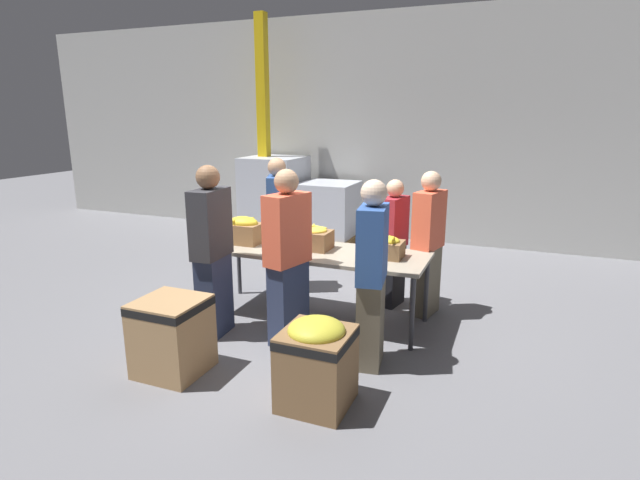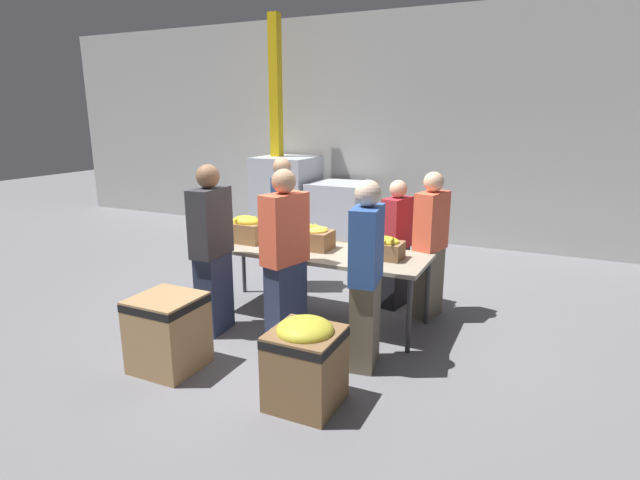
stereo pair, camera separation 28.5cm
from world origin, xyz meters
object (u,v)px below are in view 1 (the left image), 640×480
volunteer_1 (372,276)px  pallet_stack_0 (328,213)px  sorting_table (313,255)px  donation_bin_0 (172,333)px  banana_box_1 (311,237)px  volunteer_5 (393,244)px  support_pillar (264,129)px  donation_bin_1 (317,360)px  banana_box_2 (384,246)px  volunteer_0 (288,260)px  volunteer_2 (278,225)px  volunteer_3 (212,253)px  pallet_stack_1 (275,197)px  banana_box_0 (244,230)px  volunteer_4 (428,245)px

volunteer_1 → pallet_stack_0: size_ratio=1.61×
sorting_table → donation_bin_0: (-0.70, -1.60, -0.38)m
banana_box_1 → pallet_stack_0: (-1.07, 3.31, -0.41)m
volunteer_5 → support_pillar: bearing=-118.3°
volunteer_1 → donation_bin_1: 0.95m
banana_box_2 → volunteer_0: bearing=-138.5°
volunteer_2 → volunteer_3: volunteer_3 is taller
volunteer_5 → donation_bin_1: 2.37m
banana_box_2 → volunteer_1: volunteer_1 is taller
volunteer_3 → pallet_stack_1: 4.39m
sorting_table → volunteer_1: volunteer_1 is taller
donation_bin_0 → pallet_stack_0: (-0.42, 4.96, 0.16)m
pallet_stack_0 → banana_box_2: bearing=-60.2°
volunteer_1 → donation_bin_1: bearing=156.9°
banana_box_0 → donation_bin_1: size_ratio=0.56×
pallet_stack_1 → banana_box_2: bearing=-48.2°
banana_box_0 → support_pillar: 3.95m
banana_box_0 → pallet_stack_1: size_ratio=0.28×
volunteer_4 → banana_box_0: bearing=-58.7°
pallet_stack_0 → donation_bin_0: bearing=-85.1°
banana_box_2 → volunteer_4: size_ratio=0.24×
banana_box_1 → volunteer_0: bearing=-85.8°
volunteer_5 → pallet_stack_1: bearing=-119.9°
volunteer_0 → volunteer_3: (-0.81, -0.10, 0.01)m
volunteer_0 → volunteer_1: bearing=-83.5°
volunteer_4 → pallet_stack_0: bearing=-126.7°
donation_bin_0 → donation_bin_1: (1.40, -0.00, 0.02)m
volunteer_3 → pallet_stack_0: (-0.31, 4.12, -0.36)m
pallet_stack_1 → donation_bin_1: bearing=-59.7°
volunteer_2 → volunteer_3: size_ratio=0.97×
banana_box_0 → volunteer_4: (2.02, 0.64, -0.14)m
volunteer_4 → support_pillar: support_pillar is taller
volunteer_1 → support_pillar: size_ratio=0.43×
banana_box_0 → donation_bin_0: size_ratio=0.60×
volunteer_1 → volunteer_3: (-1.71, 0.04, 0.03)m
volunteer_2 → support_pillar: 3.33m
support_pillar → sorting_table: bearing=-54.7°
volunteer_0 → volunteer_3: 0.82m
banana_box_2 → volunteer_4: bearing=58.8°
sorting_table → donation_bin_1: sorting_table is taller
volunteer_4 → support_pillar: (-3.59, 2.83, 1.17)m
sorting_table → pallet_stack_1: (-2.22, 3.39, -0.02)m
banana_box_2 → donation_bin_1: 1.71m
volunteer_3 → donation_bin_0: bearing=-175.9°
volunteer_5 → volunteer_4: bearing=86.2°
sorting_table → banana_box_2: 0.81m
volunteer_3 → support_pillar: size_ratio=0.45×
banana_box_0 → volunteer_0: bearing=-36.4°
volunteer_1 → donation_bin_1: (-0.21, -0.80, -0.47)m
banana_box_2 → pallet_stack_1: (-3.00, 3.37, -0.19)m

